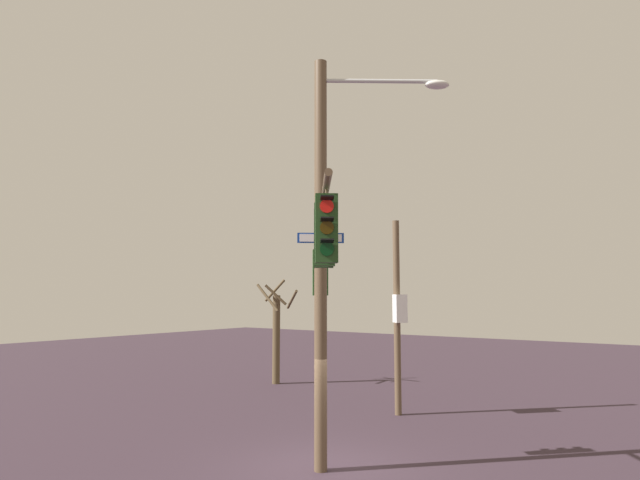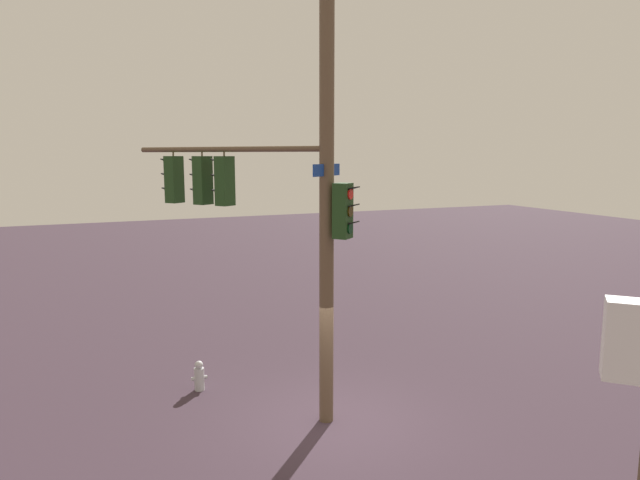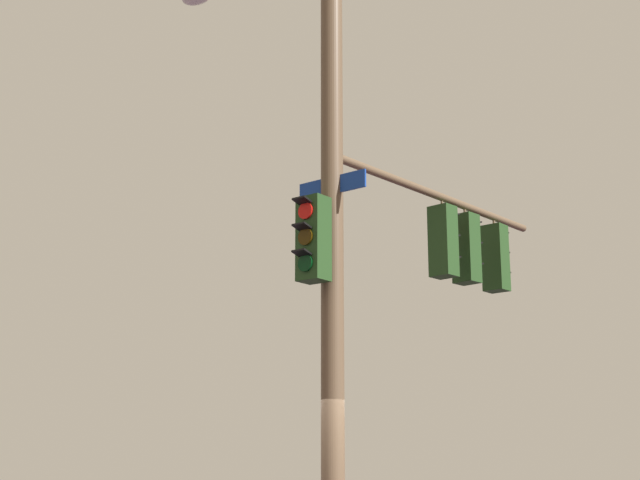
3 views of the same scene
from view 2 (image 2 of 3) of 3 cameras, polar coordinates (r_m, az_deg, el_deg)
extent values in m
plane|color=#372933|center=(12.47, 1.41, -18.06)|extent=(80.00, 80.00, 0.00)
cylinder|color=brown|center=(11.31, 0.68, 4.62)|extent=(0.30, 0.30, 9.62)
cylinder|color=brown|center=(12.75, -9.56, 9.05)|extent=(3.18, 4.19, 0.12)
cube|color=#1E3D19|center=(12.79, -9.63, 5.91)|extent=(0.47, 0.45, 1.10)
cylinder|color=red|center=(12.89, -10.22, 7.43)|extent=(0.20, 0.15, 0.22)
cube|color=black|center=(12.94, -10.48, 7.96)|extent=(0.26, 0.25, 0.06)
cylinder|color=#352504|center=(12.90, -10.18, 5.92)|extent=(0.20, 0.15, 0.22)
cube|color=black|center=(12.95, -10.44, 6.45)|extent=(0.26, 0.25, 0.06)
cylinder|color=black|center=(12.92, -10.14, 4.41)|extent=(0.20, 0.15, 0.22)
cube|color=black|center=(12.96, -10.40, 4.95)|extent=(0.26, 0.25, 0.06)
cylinder|color=brown|center=(12.78, -9.70, 8.71)|extent=(0.04, 0.04, 0.15)
cube|color=#1E3D19|center=(13.21, -11.79, 5.93)|extent=(0.47, 0.45, 1.10)
cylinder|color=red|center=(13.32, -12.34, 7.40)|extent=(0.20, 0.15, 0.22)
cube|color=black|center=(13.37, -12.58, 7.91)|extent=(0.26, 0.25, 0.06)
cylinder|color=#352504|center=(13.33, -12.29, 5.94)|extent=(0.20, 0.15, 0.22)
cube|color=black|center=(13.38, -12.53, 6.46)|extent=(0.26, 0.25, 0.06)
cylinder|color=black|center=(13.35, -12.25, 4.48)|extent=(0.20, 0.15, 0.22)
cube|color=black|center=(13.39, -12.49, 5.00)|extent=(0.26, 0.25, 0.06)
cylinder|color=brown|center=(13.20, -11.88, 8.64)|extent=(0.04, 0.04, 0.15)
cube|color=#1E3D19|center=(13.82, -14.55, 5.95)|extent=(0.47, 0.46, 1.10)
cylinder|color=red|center=(13.92, -15.10, 7.35)|extent=(0.19, 0.16, 0.22)
cube|color=black|center=(13.98, -15.34, 7.84)|extent=(0.26, 0.26, 0.06)
cylinder|color=#352504|center=(13.93, -15.05, 5.95)|extent=(0.19, 0.16, 0.22)
cube|color=black|center=(13.98, -15.29, 6.44)|extent=(0.26, 0.26, 0.06)
cylinder|color=black|center=(13.95, -14.99, 4.56)|extent=(0.19, 0.16, 0.22)
cube|color=black|center=(14.00, -15.23, 5.05)|extent=(0.26, 0.26, 0.06)
cylinder|color=brown|center=(13.81, -14.65, 8.54)|extent=(0.04, 0.04, 0.15)
cube|color=#1E3D19|center=(11.16, 2.32, 2.97)|extent=(0.47, 0.46, 1.10)
cylinder|color=red|center=(11.07, 3.11, 4.68)|extent=(0.19, 0.16, 0.22)
cube|color=black|center=(11.03, 3.47, 5.29)|extent=(0.26, 0.26, 0.06)
cylinder|color=#352504|center=(11.09, 3.10, 2.93)|extent=(0.19, 0.16, 0.22)
cube|color=black|center=(11.05, 3.46, 3.53)|extent=(0.26, 0.26, 0.06)
cylinder|color=black|center=(11.13, 3.08, 1.19)|extent=(0.19, 0.16, 0.22)
cube|color=black|center=(11.09, 3.44, 1.78)|extent=(0.26, 0.26, 0.06)
cube|color=navy|center=(11.29, 0.68, 7.11)|extent=(0.88, 0.71, 0.24)
cube|color=white|center=(11.30, 0.60, 7.11)|extent=(0.79, 0.63, 0.18)
cube|color=white|center=(7.37, 28.59, -8.87)|extent=(0.60, 0.60, 0.93)
cylinder|color=#B2B2B7|center=(14.20, -12.13, -13.61)|extent=(0.24, 0.24, 0.55)
sphere|color=#B2B2B7|center=(14.07, -12.18, -12.27)|extent=(0.20, 0.20, 0.20)
cylinder|color=#B2B2B7|center=(14.21, -11.57, -13.45)|extent=(0.10, 0.09, 0.09)
cylinder|color=#B2B2B7|center=(14.16, -12.71, -13.56)|extent=(0.10, 0.09, 0.09)
camera|label=1|loc=(21.14, -31.11, 2.94)|focal=31.03mm
camera|label=3|loc=(18.29, 40.62, -6.02)|focal=52.75mm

